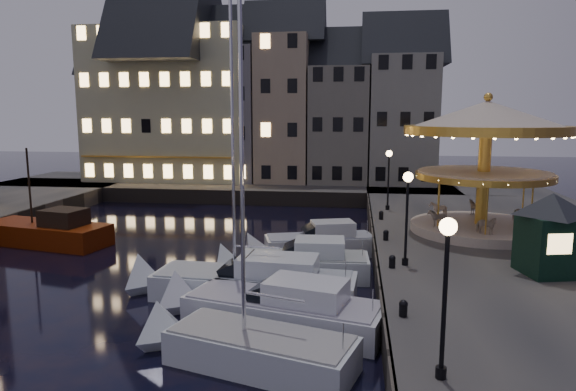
# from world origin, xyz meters

# --- Properties ---
(ground) EXTENTS (160.00, 160.00, 0.00)m
(ground) POSITION_xyz_m (0.00, 0.00, 0.00)
(ground) COLOR black
(ground) RESTS_ON ground
(quay_east) EXTENTS (16.00, 56.00, 1.30)m
(quay_east) POSITION_xyz_m (14.00, 6.00, 0.65)
(quay_east) COLOR #474442
(quay_east) RESTS_ON ground
(quay_north) EXTENTS (44.00, 12.00, 1.30)m
(quay_north) POSITION_xyz_m (-8.00, 28.00, 0.65)
(quay_north) COLOR #474442
(quay_north) RESTS_ON ground
(quaywall_e) EXTENTS (0.15, 44.00, 1.30)m
(quaywall_e) POSITION_xyz_m (6.00, 6.00, 0.65)
(quaywall_e) COLOR #47423A
(quaywall_e) RESTS_ON ground
(quaywall_n) EXTENTS (48.00, 0.15, 1.30)m
(quaywall_n) POSITION_xyz_m (-6.00, 22.00, 0.65)
(quaywall_n) COLOR #47423A
(quaywall_n) RESTS_ON ground
(streetlamp_a) EXTENTS (0.44, 0.44, 4.17)m
(streetlamp_a) POSITION_xyz_m (7.20, -9.00, 4.02)
(streetlamp_a) COLOR black
(streetlamp_a) RESTS_ON quay_east
(streetlamp_b) EXTENTS (0.44, 0.44, 4.17)m
(streetlamp_b) POSITION_xyz_m (7.20, 1.00, 4.02)
(streetlamp_b) COLOR black
(streetlamp_b) RESTS_ON quay_east
(streetlamp_c) EXTENTS (0.44, 0.44, 4.17)m
(streetlamp_c) POSITION_xyz_m (7.20, 14.50, 4.02)
(streetlamp_c) COLOR black
(streetlamp_c) RESTS_ON quay_east
(bollard_a) EXTENTS (0.30, 0.30, 0.57)m
(bollard_a) POSITION_xyz_m (6.60, -5.00, 1.60)
(bollard_a) COLOR black
(bollard_a) RESTS_ON quay_east
(bollard_b) EXTENTS (0.30, 0.30, 0.57)m
(bollard_b) POSITION_xyz_m (6.60, 0.50, 1.60)
(bollard_b) COLOR black
(bollard_b) RESTS_ON quay_east
(bollard_c) EXTENTS (0.30, 0.30, 0.57)m
(bollard_c) POSITION_xyz_m (6.60, 5.50, 1.60)
(bollard_c) COLOR black
(bollard_c) RESTS_ON quay_east
(bollard_d) EXTENTS (0.30, 0.30, 0.57)m
(bollard_d) POSITION_xyz_m (6.60, 11.00, 1.60)
(bollard_d) COLOR black
(bollard_d) RESTS_ON quay_east
(townhouse_na) EXTENTS (5.50, 8.00, 12.80)m
(townhouse_na) POSITION_xyz_m (-19.50, 30.00, 7.78)
(townhouse_na) COLOR gray
(townhouse_na) RESTS_ON quay_north
(townhouse_nb) EXTENTS (6.16, 8.00, 13.80)m
(townhouse_nb) POSITION_xyz_m (-14.05, 30.00, 8.28)
(townhouse_nb) COLOR gray
(townhouse_nb) RESTS_ON quay_north
(townhouse_nc) EXTENTS (6.82, 8.00, 14.80)m
(townhouse_nc) POSITION_xyz_m (-8.00, 30.00, 8.78)
(townhouse_nc) COLOR slate
(townhouse_nc) RESTS_ON quay_north
(townhouse_nd) EXTENTS (5.50, 8.00, 15.80)m
(townhouse_nd) POSITION_xyz_m (-2.25, 30.00, 9.28)
(townhouse_nd) COLOR gray
(townhouse_nd) RESTS_ON quay_north
(townhouse_ne) EXTENTS (6.16, 8.00, 12.80)m
(townhouse_ne) POSITION_xyz_m (3.20, 30.00, 7.78)
(townhouse_ne) COLOR slate
(townhouse_ne) RESTS_ON quay_north
(townhouse_nf) EXTENTS (6.82, 8.00, 13.80)m
(townhouse_nf) POSITION_xyz_m (9.25, 30.00, 8.28)
(townhouse_nf) COLOR gray
(townhouse_nf) RESTS_ON quay_north
(hotel_corner) EXTENTS (17.60, 9.00, 16.80)m
(hotel_corner) POSITION_xyz_m (-14.00, 30.00, 9.78)
(hotel_corner) COLOR #BEC194
(hotel_corner) RESTS_ON quay_north
(motorboat_a) EXTENTS (7.10, 4.08, 11.77)m
(motorboat_a) POSITION_xyz_m (1.54, -6.46, 0.54)
(motorboat_a) COLOR silver
(motorboat_a) RESTS_ON ground
(motorboat_b) EXTENTS (8.58, 4.41, 2.15)m
(motorboat_b) POSITION_xyz_m (1.97, -3.40, 0.64)
(motorboat_b) COLOR silver
(motorboat_b) RESTS_ON ground
(motorboat_c) EXTENTS (9.86, 3.15, 13.08)m
(motorboat_c) POSITION_xyz_m (0.28, -0.59, 0.68)
(motorboat_c) COLOR silver
(motorboat_c) RESTS_ON ground
(motorboat_d) EXTENTS (7.34, 2.70, 2.15)m
(motorboat_d) POSITION_xyz_m (2.11, 2.58, 0.64)
(motorboat_d) COLOR silver
(motorboat_d) RESTS_ON ground
(motorboat_e) EXTENTS (7.21, 3.84, 2.15)m
(motorboat_e) POSITION_xyz_m (2.60, 6.57, 0.64)
(motorboat_e) COLOR silver
(motorboat_e) RESTS_ON ground
(red_fishing_boat) EXTENTS (8.46, 4.37, 6.12)m
(red_fishing_boat) POSITION_xyz_m (-13.76, 6.95, 0.71)
(red_fishing_boat) COLOR #601B03
(red_fishing_boat) RESTS_ON ground
(carousel) EXTENTS (8.93, 8.93, 7.81)m
(carousel) POSITION_xyz_m (12.05, 8.14, 6.44)
(carousel) COLOR #BBA895
(carousel) RESTS_ON quay_east
(ticket_kiosk) EXTENTS (3.34, 3.34, 3.91)m
(ticket_kiosk) POSITION_xyz_m (13.02, 0.48, 3.62)
(ticket_kiosk) COLOR black
(ticket_kiosk) RESTS_ON quay_east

